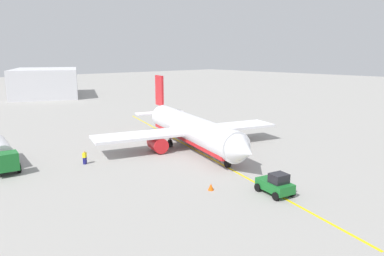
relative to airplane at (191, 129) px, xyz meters
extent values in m
plane|color=#9E9B96|center=(0.45, -0.13, -2.72)|extent=(400.00, 400.00, 0.00)
cylinder|color=white|center=(0.45, -0.13, 0.18)|extent=(23.88, 10.19, 3.80)
cube|color=red|center=(0.45, -0.13, -0.87)|extent=(22.43, 9.17, 1.06)
cone|color=white|center=(13.14, -3.76, 0.18)|extent=(4.18, 4.41, 3.65)
cone|color=white|center=(-12.87, 3.69, 0.56)|extent=(5.33, 4.37, 3.23)
cube|color=red|center=(-12.24, 3.50, 4.48)|extent=(3.18, 1.23, 5.20)
cube|color=white|center=(-12.24, 3.50, 0.58)|extent=(4.62, 8.74, 0.24)
cube|color=white|center=(-0.51, 0.15, -0.30)|extent=(12.26, 28.03, 0.36)
cylinder|color=red|center=(1.69, 4.92, -1.55)|extent=(3.65, 2.90, 2.10)
cylinder|color=red|center=(-1.17, -5.07, -1.55)|extent=(3.65, 2.90, 2.10)
cylinder|color=#4C4C51|center=(9.97, -2.86, -1.56)|extent=(0.24, 0.24, 1.21)
cylinder|color=black|center=(9.97, -2.86, -2.17)|extent=(1.17, 0.69, 1.10)
cylinder|color=#4C4C51|center=(-0.75, 2.92, -1.56)|extent=(0.24, 0.24, 1.21)
cylinder|color=black|center=(-0.75, 2.92, -2.17)|extent=(1.17, 0.69, 1.10)
cylinder|color=#4C4C51|center=(-2.19, -2.08, -1.56)|extent=(0.24, 0.24, 1.21)
cylinder|color=black|center=(-2.19, -2.08, -2.17)|extent=(1.17, 0.69, 1.10)
cube|color=#2D2D33|center=(-8.89, -22.96, -2.02)|extent=(10.05, 3.65, 0.30)
cube|color=#196B28|center=(-4.42, -23.50, -1.07)|extent=(2.27, 2.62, 2.00)
cube|color=black|center=(-3.52, -23.61, -0.67)|extent=(0.40, 2.00, 0.90)
cylinder|color=silver|center=(-9.49, -22.89, -0.72)|extent=(7.24, 3.12, 2.30)
cylinder|color=black|center=(-4.67, -22.21, -2.17)|extent=(1.13, 0.48, 1.10)
cylinder|color=black|center=(-11.18, -21.43, -2.17)|extent=(1.13, 0.48, 1.10)
cube|color=#196B28|center=(18.64, -5.46, -1.87)|extent=(3.95, 2.73, 0.90)
cube|color=black|center=(19.13, -5.56, -0.97)|extent=(1.71, 1.86, 0.90)
cylinder|color=black|center=(17.15, -6.15, -2.32)|extent=(0.85, 0.46, 0.80)
cylinder|color=black|center=(17.58, -4.20, -2.32)|extent=(0.85, 0.46, 0.80)
cylinder|color=black|center=(19.69, -6.71, -2.32)|extent=(0.85, 0.46, 0.80)
cylinder|color=black|center=(20.12, -4.76, -2.32)|extent=(0.85, 0.46, 0.80)
cube|color=navy|center=(-2.71, -15.10, -2.29)|extent=(0.53, 0.54, 0.85)
cube|color=yellow|center=(-2.71, -15.10, -1.57)|extent=(0.61, 0.63, 0.60)
sphere|color=tan|center=(-2.71, -15.10, -1.13)|extent=(0.24, 0.24, 0.24)
cone|color=#F2590F|center=(13.84, -9.45, -2.38)|extent=(0.61, 0.61, 0.68)
cube|color=silver|center=(-81.08, 8.27, 1.70)|extent=(34.07, 29.12, 8.84)
cube|color=#4C515B|center=(-84.96, -0.53, 0.37)|extent=(18.51, 8.28, 5.83)
cube|color=yellow|center=(0.45, -0.13, -2.71)|extent=(58.83, 17.12, 0.01)
camera|label=1|loc=(37.64, -33.03, 10.61)|focal=33.08mm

